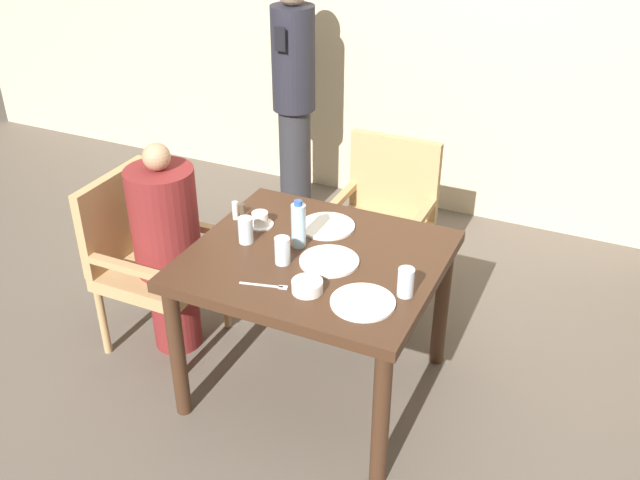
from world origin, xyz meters
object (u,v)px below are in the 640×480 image
(teacup_with_saucer, at_px, (260,220))
(glass_tall_near, at_px, (282,251))
(chair_left_side, at_px, (146,255))
(plate_main_right, at_px, (329,261))
(water_bottle, at_px, (299,225))
(plate_main_left, at_px, (327,226))
(plate_dessert_center, at_px, (363,302))
(bowl_small, at_px, (307,286))
(glass_tall_mid, at_px, (406,282))
(chair_far_side, at_px, (383,216))
(glass_tall_far, at_px, (246,230))
(standing_host, at_px, (294,92))
(diner_in_left_chair, at_px, (168,248))

(teacup_with_saucer, xyz_separation_m, glass_tall_near, (0.24, -0.24, 0.03))
(chair_left_side, bearing_deg, plate_main_right, -1.55)
(chair_left_side, height_order, water_bottle, water_bottle)
(plate_main_left, xyz_separation_m, plate_dessert_center, (0.37, -0.49, 0.00))
(chair_left_side, relative_size, bowl_small, 7.13)
(water_bottle, bearing_deg, glass_tall_mid, -16.93)
(chair_left_side, xyz_separation_m, teacup_with_saucer, (0.58, 0.13, 0.26))
(teacup_with_saucer, bearing_deg, chair_far_side, 64.99)
(glass_tall_near, distance_m, glass_tall_far, 0.24)
(plate_main_right, xyz_separation_m, glass_tall_far, (-0.40, 0.00, 0.05))
(chair_left_side, xyz_separation_m, water_bottle, (0.82, 0.04, 0.34))
(standing_host, bearing_deg, glass_tall_mid, -51.52)
(plate_main_left, xyz_separation_m, bowl_small, (0.14, -0.50, 0.02))
(glass_tall_mid, height_order, glass_tall_far, same)
(water_bottle, height_order, glass_tall_mid, water_bottle)
(diner_in_left_chair, xyz_separation_m, glass_tall_far, (0.46, -0.03, 0.22))
(chair_left_side, distance_m, glass_tall_near, 0.88)
(bowl_small, height_order, glass_tall_near, glass_tall_near)
(plate_main_left, distance_m, glass_tall_mid, 0.62)
(plate_main_right, relative_size, teacup_with_saucer, 2.07)
(chair_left_side, xyz_separation_m, diner_in_left_chair, (0.14, 0.00, 0.07))
(diner_in_left_chair, relative_size, glass_tall_mid, 9.23)
(chair_left_side, xyz_separation_m, glass_tall_near, (0.82, -0.11, 0.29))
(chair_far_side, bearing_deg, standing_host, 142.60)
(chair_left_side, distance_m, glass_tall_mid, 1.40)
(glass_tall_near, xyz_separation_m, glass_tall_mid, (0.54, -0.01, 0.00))
(chair_left_side, relative_size, standing_host, 0.56)
(plate_main_left, bearing_deg, bowl_small, -74.40)
(standing_host, distance_m, plate_main_right, 1.81)
(teacup_with_saucer, height_order, glass_tall_near, glass_tall_near)
(glass_tall_mid, bearing_deg, glass_tall_near, 178.99)
(plate_main_left, height_order, plate_dessert_center, same)
(glass_tall_near, distance_m, glass_tall_mid, 0.54)
(chair_far_side, distance_m, plate_main_right, 0.92)
(plate_main_right, xyz_separation_m, glass_tall_mid, (0.37, -0.10, 0.05))
(chair_left_side, bearing_deg, diner_in_left_chair, 0.00)
(chair_left_side, height_order, diner_in_left_chair, diner_in_left_chair)
(glass_tall_near, bearing_deg, chair_left_side, 172.18)
(chair_far_side, height_order, plate_main_right, chair_far_side)
(glass_tall_mid, bearing_deg, bowl_small, -158.89)
(diner_in_left_chair, bearing_deg, glass_tall_mid, -5.70)
(chair_far_side, bearing_deg, plate_dessert_center, -74.04)
(glass_tall_mid, relative_size, glass_tall_far, 1.00)
(plate_main_left, height_order, glass_tall_near, glass_tall_near)
(plate_main_left, bearing_deg, standing_host, 122.27)
(chair_far_side, bearing_deg, glass_tall_mid, -65.67)
(bowl_small, relative_size, water_bottle, 0.57)
(plate_main_right, distance_m, glass_tall_near, 0.20)
(chair_far_side, relative_size, water_bottle, 4.04)
(glass_tall_mid, xyz_separation_m, glass_tall_far, (-0.77, 0.10, 0.00))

